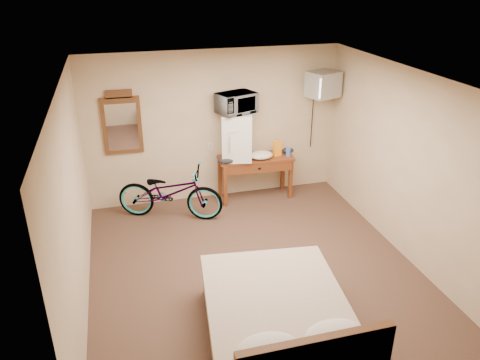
{
  "coord_description": "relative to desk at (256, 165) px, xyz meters",
  "views": [
    {
      "loc": [
        -1.53,
        -4.91,
        3.64
      ],
      "look_at": [
        -0.05,
        0.52,
        1.07
      ],
      "focal_mm": 35.0,
      "sensor_mm": 36.0,
      "label": 1
    }
  ],
  "objects": [
    {
      "name": "bicycle",
      "position": [
        -1.49,
        -0.29,
        -0.18
      ],
      "size": [
        1.76,
        1.16,
        0.87
      ],
      "primitive_type": "imported",
      "rotation": [
        0.0,
        0.0,
        1.19
      ],
      "color": "black",
      "rests_on": "floor"
    },
    {
      "name": "wall_mirror",
      "position": [
        -2.1,
        0.27,
        0.81
      ],
      "size": [
        0.6,
        0.04,
        1.02
      ],
      "color": "brown",
      "rests_on": "room"
    },
    {
      "name": "cloth_dark_b",
      "position": [
        0.58,
        0.06,
        0.18
      ],
      "size": [
        0.2,
        0.17,
        0.09
      ],
      "primitive_type": "ellipsoid",
      "color": "black",
      "rests_on": "desk"
    },
    {
      "name": "microwave",
      "position": [
        -0.33,
        0.04,
        1.07
      ],
      "size": [
        0.69,
        0.58,
        0.33
      ],
      "primitive_type": "imported",
      "rotation": [
        0.0,
        0.0,
        0.36
      ],
      "color": "white",
      "rests_on": "mini_fridge"
    },
    {
      "name": "room",
      "position": [
        -0.63,
        -2.0,
        0.63
      ],
      "size": [
        4.6,
        4.64,
        2.5
      ],
      "color": "#513528",
      "rests_on": "ground"
    },
    {
      "name": "crt_television",
      "position": [
        1.13,
        0.02,
        1.28
      ],
      "size": [
        0.58,
        0.64,
        0.41
      ],
      "color": "black",
      "rests_on": "room"
    },
    {
      "name": "blue_cup",
      "position": [
        0.54,
        -0.07,
        0.2
      ],
      "size": [
        0.08,
        0.08,
        0.14
      ],
      "primitive_type": "cylinder",
      "color": "#4471E7",
      "rests_on": "desk"
    },
    {
      "name": "snack_bag",
      "position": [
        0.37,
        -0.0,
        0.26
      ],
      "size": [
        0.14,
        0.1,
        0.26
      ],
      "primitive_type": "cube",
      "rotation": [
        0.0,
        0.0,
        0.17
      ],
      "color": "orange",
      "rests_on": "desk"
    },
    {
      "name": "cloth_cream",
      "position": [
        0.07,
        -0.06,
        0.19
      ],
      "size": [
        0.39,
        0.3,
        0.12
      ],
      "primitive_type": "ellipsoid",
      "color": "silver",
      "rests_on": "desk"
    },
    {
      "name": "mini_fridge",
      "position": [
        -0.33,
        0.04,
        0.52
      ],
      "size": [
        0.56,
        0.55,
        0.78
      ],
      "color": "white",
      "rests_on": "desk"
    },
    {
      "name": "bed",
      "position": [
        -0.78,
        -3.38,
        -0.32
      ],
      "size": [
        1.65,
        2.06,
        0.9
      ],
      "color": "brown",
      "rests_on": "floor"
    },
    {
      "name": "cloth_dark_a",
      "position": [
        -0.53,
        -0.11,
        0.18
      ],
      "size": [
        0.26,
        0.2,
        0.1
      ],
      "primitive_type": "ellipsoid",
      "color": "black",
      "rests_on": "desk"
    },
    {
      "name": "desk",
      "position": [
        0.0,
        0.0,
        0.0
      ],
      "size": [
        1.27,
        0.56,
        0.75
      ],
      "color": "brown",
      "rests_on": "floor"
    }
  ]
}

